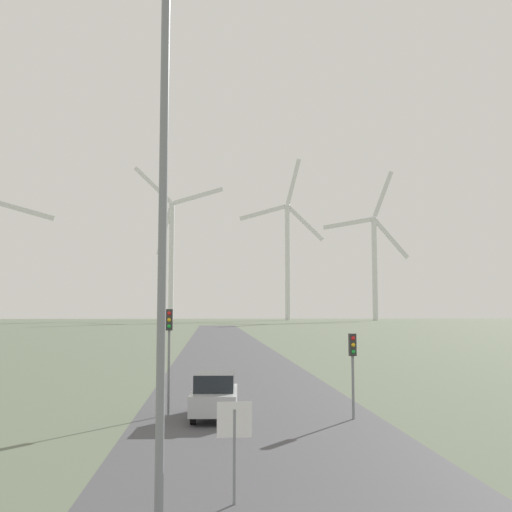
{
  "coord_description": "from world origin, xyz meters",
  "views": [
    {
      "loc": [
        -1.94,
        -5.44,
        4.37
      ],
      "look_at": [
        0.0,
        20.08,
        6.68
      ],
      "focal_mm": 42.0,
      "sensor_mm": 36.0,
      "label": 1
    }
  ],
  "objects_px": {
    "streetlamp": "(164,151)",
    "traffic_light_post_near_left": "(169,337)",
    "car_approaching": "(214,395)",
    "stop_sign_near": "(234,433)",
    "traffic_light_post_near_right": "(353,356)",
    "wind_turbine_left": "(171,247)",
    "wind_turbine_center": "(287,249)",
    "wind_turbine_right": "(374,256)"
  },
  "relations": [
    {
      "from": "streetlamp",
      "to": "traffic_light_post_near_left",
      "type": "xyz_separation_m",
      "value": [
        -0.74,
        13.37,
        -4.44
      ]
    },
    {
      "from": "car_approaching",
      "to": "stop_sign_near",
      "type": "bearing_deg",
      "value": -88.02
    },
    {
      "from": "stop_sign_near",
      "to": "traffic_light_post_near_left",
      "type": "relative_size",
      "value": 0.52
    },
    {
      "from": "traffic_light_post_near_right",
      "to": "car_approaching",
      "type": "distance_m",
      "value": 5.84
    },
    {
      "from": "traffic_light_post_near_left",
      "to": "traffic_light_post_near_right",
      "type": "distance_m",
      "value": 7.68
    },
    {
      "from": "traffic_light_post_near_right",
      "to": "wind_turbine_left",
      "type": "bearing_deg",
      "value": 95.53
    },
    {
      "from": "wind_turbine_center",
      "to": "wind_turbine_right",
      "type": "distance_m",
      "value": 38.1
    },
    {
      "from": "stop_sign_near",
      "to": "traffic_light_post_near_right",
      "type": "height_order",
      "value": "traffic_light_post_near_right"
    },
    {
      "from": "stop_sign_near",
      "to": "traffic_light_post_near_left",
      "type": "distance_m",
      "value": 12.07
    },
    {
      "from": "car_approaching",
      "to": "wind_turbine_center",
      "type": "distance_m",
      "value": 239.8
    },
    {
      "from": "stop_sign_near",
      "to": "wind_turbine_left",
      "type": "bearing_deg",
      "value": 94.09
    },
    {
      "from": "stop_sign_near",
      "to": "traffic_light_post_near_left",
      "type": "height_order",
      "value": "traffic_light_post_near_left"
    },
    {
      "from": "wind_turbine_right",
      "to": "traffic_light_post_near_right",
      "type": "bearing_deg",
      "value": -105.85
    },
    {
      "from": "car_approaching",
      "to": "traffic_light_post_near_right",
      "type": "bearing_deg",
      "value": -6.35
    },
    {
      "from": "stop_sign_near",
      "to": "wind_turbine_left",
      "type": "distance_m",
      "value": 246.8
    },
    {
      "from": "traffic_light_post_near_left",
      "to": "wind_turbine_right",
      "type": "xyz_separation_m",
      "value": [
        70.38,
        219.93,
        23.8
      ]
    },
    {
      "from": "wind_turbine_left",
      "to": "wind_turbine_center",
      "type": "bearing_deg",
      "value": 2.23
    },
    {
      "from": "streetlamp",
      "to": "wind_turbine_left",
      "type": "relative_size",
      "value": 0.19
    },
    {
      "from": "stop_sign_near",
      "to": "wind_turbine_right",
      "type": "distance_m",
      "value": 242.8
    },
    {
      "from": "car_approaching",
      "to": "wind_turbine_center",
      "type": "bearing_deg",
      "value": 81.89
    },
    {
      "from": "streetlamp",
      "to": "car_approaching",
      "type": "distance_m",
      "value": 14.23
    },
    {
      "from": "traffic_light_post_near_left",
      "to": "wind_turbine_center",
      "type": "relative_size",
      "value": 0.06
    },
    {
      "from": "stop_sign_near",
      "to": "wind_turbine_right",
      "type": "height_order",
      "value": "wind_turbine_right"
    },
    {
      "from": "streetlamp",
      "to": "car_approaching",
      "type": "bearing_deg",
      "value": 84.6
    },
    {
      "from": "streetlamp",
      "to": "stop_sign_near",
      "type": "height_order",
      "value": "streetlamp"
    },
    {
      "from": "traffic_light_post_near_right",
      "to": "wind_turbine_center",
      "type": "xyz_separation_m",
      "value": [
        27.96,
        236.13,
        28.64
      ]
    },
    {
      "from": "traffic_light_post_near_left",
      "to": "traffic_light_post_near_right",
      "type": "relative_size",
      "value": 1.29
    },
    {
      "from": "traffic_light_post_near_right",
      "to": "wind_turbine_right",
      "type": "height_order",
      "value": "wind_turbine_right"
    },
    {
      "from": "car_approaching",
      "to": "streetlamp",
      "type": "bearing_deg",
      "value": -95.4
    },
    {
      "from": "streetlamp",
      "to": "stop_sign_near",
      "type": "relative_size",
      "value": 5.53
    },
    {
      "from": "car_approaching",
      "to": "wind_turbine_right",
      "type": "bearing_deg",
      "value": 72.78
    },
    {
      "from": "traffic_light_post_near_right",
      "to": "wind_turbine_right",
      "type": "distance_m",
      "value": 231.5
    },
    {
      "from": "wind_turbine_center",
      "to": "car_approaching",
      "type": "bearing_deg",
      "value": -98.11
    },
    {
      "from": "traffic_light_post_near_right",
      "to": "wind_turbine_right",
      "type": "bearing_deg",
      "value": 74.15
    },
    {
      "from": "wind_turbine_right",
      "to": "wind_turbine_center",
      "type": "bearing_deg",
      "value": 157.19
    },
    {
      "from": "stop_sign_near",
      "to": "wind_turbine_right",
      "type": "bearing_deg",
      "value": 73.62
    },
    {
      "from": "car_approaching",
      "to": "wind_turbine_right",
      "type": "distance_m",
      "value": 232.66
    },
    {
      "from": "streetlamp",
      "to": "car_approaching",
      "type": "relative_size",
      "value": 3.01
    },
    {
      "from": "stop_sign_near",
      "to": "wind_turbine_center",
      "type": "distance_m",
      "value": 250.33
    },
    {
      "from": "traffic_light_post_near_right",
      "to": "wind_turbine_center",
      "type": "distance_m",
      "value": 239.5
    },
    {
      "from": "streetlamp",
      "to": "car_approaching",
      "type": "xyz_separation_m",
      "value": [
        1.18,
        12.48,
        -6.75
      ]
    },
    {
      "from": "traffic_light_post_near_left",
      "to": "traffic_light_post_near_right",
      "type": "height_order",
      "value": "traffic_light_post_near_left"
    }
  ]
}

